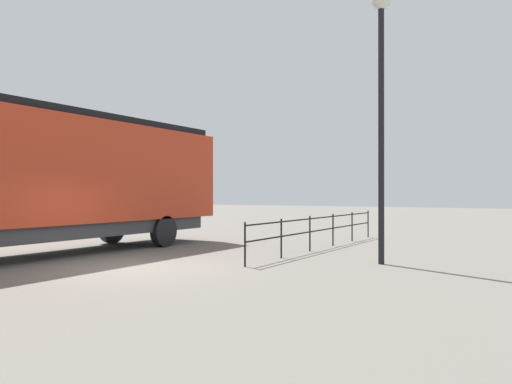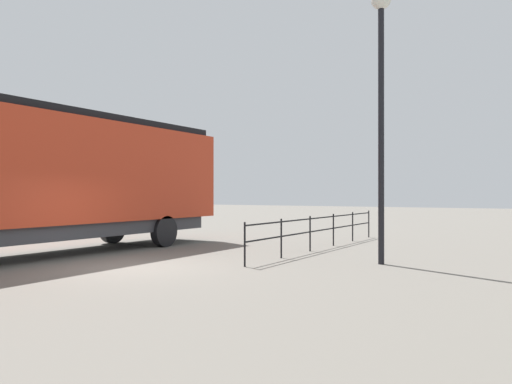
% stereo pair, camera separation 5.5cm
% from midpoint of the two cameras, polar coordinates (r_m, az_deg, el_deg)
% --- Properties ---
extents(ground_plane, '(120.00, 120.00, 0.00)m').
position_cam_midpoint_polar(ground_plane, '(13.34, -13.81, -8.33)').
color(ground_plane, '#666059').
extents(locomotive, '(2.88, 15.59, 4.41)m').
position_cam_midpoint_polar(locomotive, '(16.15, -24.10, 1.81)').
color(locomotive, red).
rests_on(locomotive, ground_plane).
extents(lamp_post, '(0.54, 0.54, 7.37)m').
position_cam_midpoint_polar(lamp_post, '(14.25, 14.11, 13.06)').
color(lamp_post, black).
rests_on(lamp_post, ground_plane).
extents(platform_fence, '(0.05, 10.15, 1.16)m').
position_cam_midpoint_polar(platform_fence, '(17.51, 7.62, -3.90)').
color(platform_fence, black).
rests_on(platform_fence, ground_plane).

